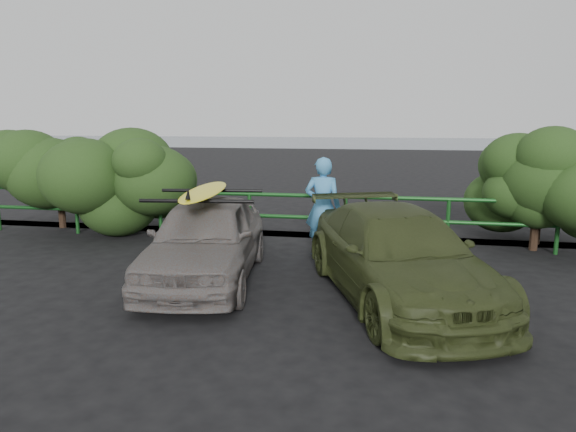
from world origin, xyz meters
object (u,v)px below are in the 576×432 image
Objects in this scene: man at (323,206)px; surfboard at (205,191)px; olive_vehicle at (398,255)px; guardrail at (297,218)px; sedan at (206,239)px.

man is 2.55m from surfboard.
olive_vehicle is at bearing 122.34° from man.
olive_vehicle is (1.96, -3.06, 0.12)m from guardrail.
man is at bearing -51.94° from guardrail.
surfboard is (-0.00, 0.00, 0.76)m from sedan.
man reaches higher than guardrail.
olive_vehicle is 2.38× the size of man.
surfboard reaches higher than olive_vehicle.
sedan is at bearing 51.13° from man.
guardrail is at bearing 62.30° from sedan.
man reaches higher than olive_vehicle.
man is at bearing 41.95° from sedan.
guardrail is 3.64m from olive_vehicle.
sedan reaches higher than olive_vehicle.
man reaches higher than sedan.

